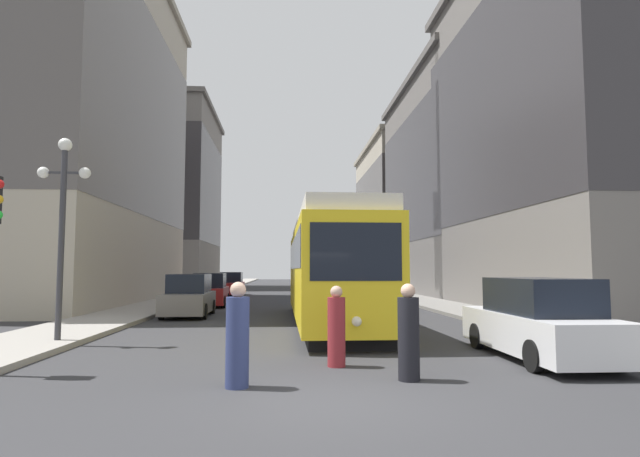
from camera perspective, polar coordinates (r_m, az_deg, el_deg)
name	(u,v)px	position (r m, az deg, el deg)	size (l,w,h in m)	color
ground_plane	(338,402)	(8.30, 1.97, -18.62)	(200.00, 200.00, 0.00)	#303033
sidewalk_left	(210,291)	(48.54, -12.15, -6.77)	(2.91, 120.00, 0.15)	gray
sidewalk_right	(376,290)	(48.80, 6.18, -6.83)	(2.91, 120.00, 0.15)	gray
streetcar	(329,267)	(19.41, 0.96, -4.32)	(2.72, 14.54, 3.89)	black
transit_bus	(349,271)	(37.05, 3.29, -4.67)	(2.69, 12.49, 3.45)	black
parked_car_left_near	(189,297)	(23.08, -14.32, -7.34)	(1.94, 4.36, 1.82)	black
parked_car_left_mid	(231,285)	(40.68, -9.79, -6.16)	(1.99, 4.99, 1.82)	black
parked_car_right_far	(538,321)	(12.85, 23.05, -9.43)	(1.92, 4.97, 1.82)	black
parked_car_left_far	(210,291)	(29.27, -12.10, -6.77)	(2.04, 4.73, 1.82)	black
pedestrian_crossing_near	(336,329)	(10.95, 1.83, -11.04)	(0.38, 0.38, 1.68)	maroon
pedestrian_crossing_far	(409,335)	(9.74, 9.79, -11.56)	(0.39, 0.39, 1.76)	black
pedestrian_on_sidewalk	(237,338)	(9.15, -9.14, -11.90)	(0.40, 0.40, 1.80)	navy
lamp_post_left_near	(63,206)	(15.60, -26.62, 2.25)	(1.41, 0.36, 5.45)	#333338
building_left_corner	(65,123)	(35.74, -26.42, 10.44)	(10.93, 22.32, 21.35)	#B2A893
building_left_midblock	(153,196)	(61.31, -18.05, 3.49)	(13.89, 16.94, 20.18)	slate
building_right_corner	(480,185)	(44.58, 17.27, 4.60)	(12.73, 18.51, 17.47)	slate
building_right_midblock	(420,214)	(63.81, 10.98, 1.54)	(13.43, 19.96, 17.00)	#B2A893
building_right_far	(602,119)	(30.74, 28.77, 10.57)	(13.24, 18.21, 18.97)	slate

